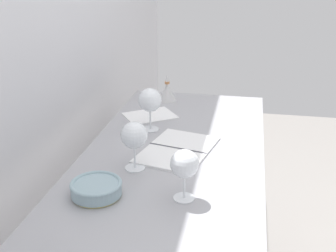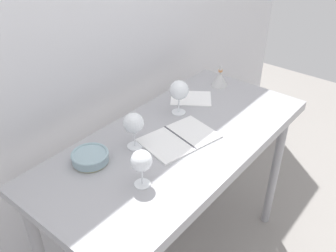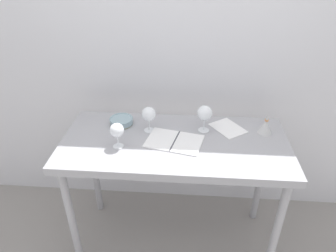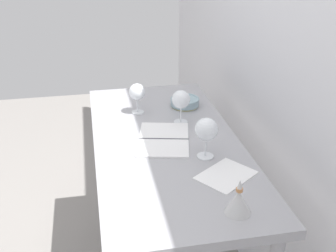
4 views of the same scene
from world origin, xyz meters
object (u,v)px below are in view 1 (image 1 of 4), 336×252
at_px(open_notebook, 177,150).
at_px(decanter_funnel, 167,92).
at_px(wine_glass_near_left, 184,165).
at_px(wine_glass_far_right, 150,101).
at_px(wine_glass_far_left, 134,136).
at_px(tasting_bowl, 96,188).
at_px(tasting_sheet_upper, 150,115).

height_order(open_notebook, decanter_funnel, decanter_funnel).
bearing_deg(wine_glass_near_left, decanter_funnel, 14.10).
bearing_deg(wine_glass_far_right, wine_glass_near_left, -156.65).
bearing_deg(wine_glass_far_left, wine_glass_far_right, 4.58).
bearing_deg(wine_glass_near_left, tasting_bowl, 97.51).
bearing_deg(tasting_bowl, open_notebook, -26.74).
xyz_separation_m(wine_glass_near_left, tasting_sheet_upper, (0.67, 0.26, -0.11)).
relative_size(tasting_sheet_upper, decanter_funnel, 1.66).
bearing_deg(wine_glass_far_right, wine_glass_far_left, -175.42).
xyz_separation_m(wine_glass_far_right, tasting_sheet_upper, (0.16, 0.04, -0.12)).
relative_size(open_notebook, tasting_bowl, 2.41).
bearing_deg(tasting_bowl, tasting_sheet_upper, 0.08).
distance_m(tasting_bowl, decanter_funnel, 0.94).
distance_m(wine_glass_far_left, open_notebook, 0.23).
height_order(open_notebook, tasting_sheet_upper, open_notebook).
xyz_separation_m(open_notebook, tasting_bowl, (-0.36, 0.18, 0.02)).
xyz_separation_m(open_notebook, tasting_sheet_upper, (0.34, 0.18, -0.00)).
height_order(open_notebook, tasting_bowl, tasting_bowl).
xyz_separation_m(tasting_sheet_upper, decanter_funnel, (0.23, -0.03, 0.04)).
relative_size(wine_glass_near_left, tasting_bowl, 1.01).
bearing_deg(open_notebook, decanter_funnel, 27.56).
height_order(wine_glass_near_left, tasting_sheet_upper, wine_glass_near_left).
distance_m(wine_glass_far_right, tasting_bowl, 0.56).
bearing_deg(wine_glass_far_left, open_notebook, -34.68).
bearing_deg(decanter_funnel, wine_glass_far_left, -177.42).
relative_size(wine_glass_far_right, tasting_bowl, 1.13).
relative_size(wine_glass_near_left, open_notebook, 0.42).
height_order(wine_glass_far_left, open_notebook, wine_glass_far_left).
height_order(wine_glass_far_right, open_notebook, wine_glass_far_right).
relative_size(wine_glass_far_right, wine_glass_near_left, 1.12).
bearing_deg(open_notebook, tasting_bowl, 166.11).
xyz_separation_m(wine_glass_far_right, wine_glass_near_left, (-0.51, -0.22, -0.01)).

